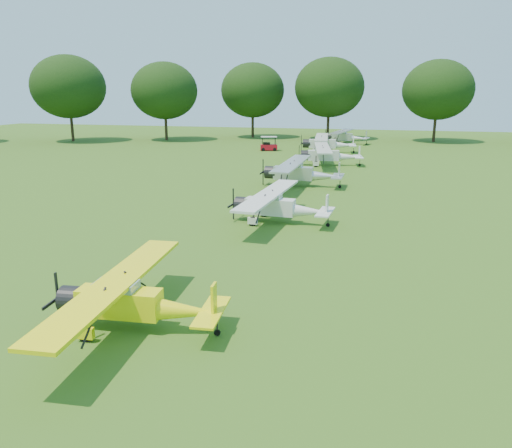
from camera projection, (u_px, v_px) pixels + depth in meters
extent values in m
plane|color=#315214|center=(246.00, 230.00, 27.98)|extent=(160.00, 160.00, 0.00)
cylinder|color=black|center=(435.00, 127.00, 76.50)|extent=(0.44, 0.44, 4.51)
ellipsoid|color=black|center=(438.00, 90.00, 75.08)|extent=(10.52, 10.52, 8.94)
cylinder|color=black|center=(328.00, 124.00, 80.96)|extent=(0.44, 0.44, 4.74)
ellipsoid|color=black|center=(329.00, 87.00, 79.47)|extent=(11.05, 11.05, 9.39)
cylinder|color=black|center=(253.00, 124.00, 83.88)|extent=(0.44, 0.44, 4.49)
ellipsoid|color=black|center=(253.00, 90.00, 82.47)|extent=(10.47, 10.47, 8.90)
cylinder|color=black|center=(166.00, 126.00, 79.33)|extent=(0.44, 0.44, 4.44)
ellipsoid|color=black|center=(164.00, 91.00, 77.94)|extent=(10.36, 10.36, 8.80)
cylinder|color=black|center=(72.00, 126.00, 77.30)|extent=(0.44, 0.44, 4.77)
ellipsoid|color=black|center=(68.00, 87.00, 75.80)|extent=(11.14, 11.14, 9.47)
cube|color=#FFF30A|center=(120.00, 303.00, 16.11)|extent=(2.78, 1.04, 0.89)
cone|color=#FFF30A|center=(188.00, 311.00, 15.77)|extent=(2.44, 0.97, 0.77)
cube|color=#8CA5B2|center=(116.00, 289.00, 16.00)|extent=(1.42, 0.90, 0.47)
cylinder|color=black|center=(73.00, 299.00, 16.37)|extent=(0.84, 0.95, 0.88)
cube|color=black|center=(58.00, 298.00, 16.46)|extent=(0.06, 0.11, 1.79)
cube|color=#FFF30A|center=(116.00, 283.00, 15.95)|extent=(2.00, 9.09, 0.12)
cube|color=#FFF30A|center=(214.00, 301.00, 15.52)|extent=(0.12, 0.47, 1.11)
cube|color=#FFF30A|center=(212.00, 312.00, 15.63)|extent=(0.92, 2.43, 0.08)
cylinder|color=black|center=(86.00, 334.00, 15.37)|extent=(0.52, 0.18, 0.51)
cylinder|color=black|center=(116.00, 306.00, 17.40)|extent=(0.52, 0.18, 0.51)
cylinder|color=black|center=(217.00, 333.00, 15.79)|extent=(0.21, 0.09, 0.20)
cube|color=silver|center=(270.00, 207.00, 29.32)|extent=(2.94, 1.01, 0.95)
cone|color=silver|center=(311.00, 212.00, 28.64)|extent=(2.57, 0.94, 0.82)
cube|color=#8CA5B2|center=(269.00, 198.00, 29.22)|extent=(1.49, 0.91, 0.50)
cylinder|color=black|center=(243.00, 205.00, 29.82)|extent=(0.86, 0.98, 0.94)
cube|color=black|center=(233.00, 204.00, 29.99)|extent=(0.06, 0.11, 1.90)
cube|color=silver|center=(269.00, 194.00, 29.16)|extent=(1.80, 9.66, 0.13)
cube|color=silver|center=(327.00, 205.00, 28.27)|extent=(0.12, 0.50, 1.18)
cube|color=silver|center=(325.00, 212.00, 28.40)|extent=(0.90, 2.57, 0.08)
cylinder|color=black|center=(253.00, 221.00, 28.66)|extent=(0.55, 0.17, 0.54)
cylinder|color=black|center=(264.00, 213.00, 30.75)|extent=(0.55, 0.17, 0.54)
cylinder|color=black|center=(328.00, 225.00, 28.54)|extent=(0.22, 0.08, 0.22)
cube|color=silver|center=(293.00, 173.00, 40.69)|extent=(3.20, 0.95, 1.05)
cone|color=silver|center=(326.00, 176.00, 40.07)|extent=(2.80, 0.90, 0.90)
cube|color=#8CA5B2|center=(292.00, 166.00, 40.58)|extent=(1.60, 0.92, 0.55)
cylinder|color=black|center=(271.00, 172.00, 41.16)|extent=(0.90, 1.04, 1.04)
cube|color=black|center=(263.00, 172.00, 41.32)|extent=(0.06, 0.12, 2.10)
cube|color=silver|center=(292.00, 163.00, 40.51)|extent=(1.45, 10.61, 0.14)
cube|color=silver|center=(339.00, 171.00, 39.70)|extent=(0.10, 0.55, 1.30)
cube|color=silver|center=(338.00, 176.00, 39.84)|extent=(0.85, 2.80, 0.09)
cylinder|color=black|center=(281.00, 184.00, 39.91)|extent=(0.60, 0.16, 0.60)
cylinder|color=black|center=(287.00, 179.00, 42.25)|extent=(0.60, 0.16, 0.60)
cylinder|color=black|center=(340.00, 187.00, 40.01)|extent=(0.24, 0.08, 0.24)
cube|color=silver|center=(323.00, 155.00, 52.13)|extent=(3.30, 1.46, 1.05)
cone|color=silver|center=(349.00, 157.00, 51.94)|extent=(2.90, 1.35, 0.90)
cube|color=#8CA5B2|center=(323.00, 150.00, 51.99)|extent=(1.72, 1.17, 0.55)
cylinder|color=black|center=(305.00, 155.00, 52.29)|extent=(1.06, 1.17, 1.04)
cube|color=black|center=(299.00, 155.00, 52.34)|extent=(0.08, 0.13, 2.09)
cube|color=silver|center=(323.00, 148.00, 51.93)|extent=(3.18, 10.66, 0.14)
cube|color=silver|center=(359.00, 152.00, 51.72)|extent=(0.19, 0.56, 1.30)
cube|color=silver|center=(358.00, 157.00, 51.85)|extent=(1.30, 2.89, 0.09)
cylinder|color=black|center=(316.00, 164.00, 51.19)|extent=(0.62, 0.26, 0.60)
cylinder|color=black|center=(315.00, 161.00, 53.59)|extent=(0.62, 0.26, 0.60)
cylinder|color=black|center=(360.00, 165.00, 52.04)|extent=(0.25, 0.12, 0.24)
cube|color=silver|center=(322.00, 144.00, 63.30)|extent=(3.43, 1.36, 1.10)
cone|color=silver|center=(345.00, 145.00, 62.96)|extent=(3.01, 1.26, 0.94)
cube|color=#8CA5B2|center=(322.00, 139.00, 63.17)|extent=(1.77, 1.14, 0.57)
cylinder|color=black|center=(307.00, 144.00, 63.58)|extent=(1.06, 1.18, 1.09)
cube|color=black|center=(301.00, 143.00, 63.67)|extent=(0.08, 0.13, 2.19)
cube|color=silver|center=(322.00, 137.00, 63.10)|extent=(2.75, 11.16, 0.15)
cube|color=silver|center=(353.00, 141.00, 62.68)|extent=(0.17, 0.58, 1.36)
cube|color=silver|center=(352.00, 145.00, 62.81)|extent=(1.21, 3.00, 0.09)
cylinder|color=black|center=(315.00, 151.00, 62.37)|extent=(0.64, 0.24, 0.63)
cylinder|color=black|center=(316.00, 149.00, 64.87)|extent=(0.64, 0.24, 0.63)
cylinder|color=black|center=(354.00, 152.00, 63.01)|extent=(0.26, 0.11, 0.25)
cube|color=silver|center=(342.00, 137.00, 73.78)|extent=(3.22, 1.35, 1.02)
cone|color=silver|center=(359.00, 138.00, 72.84)|extent=(2.82, 1.25, 0.88)
cube|color=#8CA5B2|center=(341.00, 133.00, 73.68)|extent=(1.67, 1.11, 0.54)
cylinder|color=black|center=(330.00, 136.00, 74.47)|extent=(1.01, 1.13, 1.01)
cube|color=black|center=(325.00, 136.00, 74.71)|extent=(0.07, 0.12, 2.05)
cube|color=silver|center=(341.00, 132.00, 73.62)|extent=(2.85, 10.42, 0.14)
cube|color=silver|center=(366.00, 135.00, 72.35)|extent=(0.17, 0.54, 1.27)
cube|color=silver|center=(365.00, 138.00, 72.50)|extent=(1.20, 2.82, 0.09)
cylinder|color=black|center=(334.00, 142.00, 73.17)|extent=(0.60, 0.24, 0.58)
cylinder|color=black|center=(338.00, 141.00, 75.34)|extent=(0.60, 0.24, 0.58)
cylinder|color=black|center=(366.00, 144.00, 72.63)|extent=(0.24, 0.11, 0.23)
cube|color=#B50C1B|center=(269.00, 147.00, 65.38)|extent=(2.42, 1.73, 0.69)
cube|color=black|center=(267.00, 144.00, 65.27)|extent=(1.15, 1.29, 0.45)
cube|color=silver|center=(269.00, 137.00, 65.03)|extent=(2.35, 1.79, 0.08)
cylinder|color=black|center=(263.00, 149.00, 64.83)|extent=(0.46, 0.25, 0.44)
cylinder|color=black|center=(263.00, 148.00, 66.02)|extent=(0.46, 0.25, 0.44)
cylinder|color=black|center=(275.00, 149.00, 64.85)|extent=(0.46, 0.25, 0.44)
cylinder|color=black|center=(274.00, 148.00, 66.04)|extent=(0.46, 0.25, 0.44)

